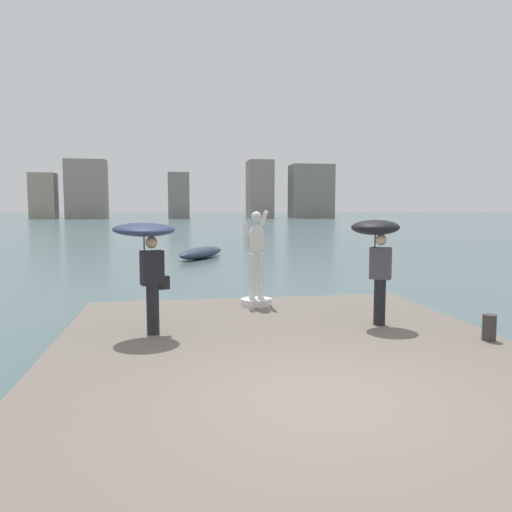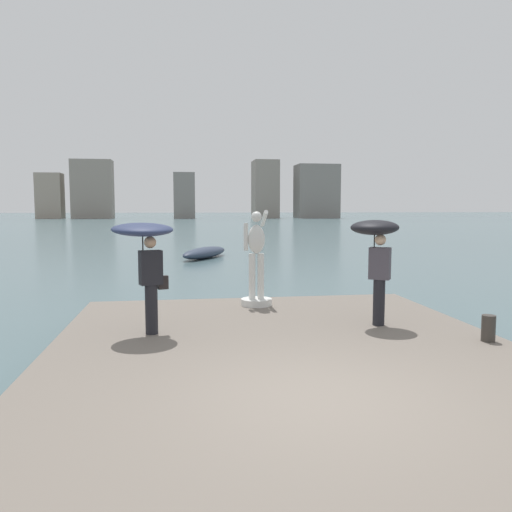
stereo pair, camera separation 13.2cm
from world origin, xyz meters
name	(u,v)px [view 1 (the left image)]	position (x,y,z in m)	size (l,w,h in m)	color
ground_plane	(195,236)	(0.00, 40.00, 0.00)	(400.00, 400.00, 0.00)	#4C666B
pier	(293,366)	(0.00, 1.81, 0.20)	(7.59, 9.63, 0.40)	#70665B
statue_white_figure	(256,267)	(0.04, 5.66, 1.27)	(0.71, 0.91, 2.17)	silver
onlooker_left	(147,246)	(-2.26, 3.34, 1.96)	(1.34, 1.35, 1.99)	black
onlooker_right	(377,243)	(1.99, 3.45, 1.95)	(1.25, 1.26, 2.01)	black
mooring_bollard	(489,328)	(3.41, 2.01, 0.62)	(0.22, 0.22, 0.44)	#38332D
boat_far	(201,253)	(-0.45, 20.51, 0.29)	(3.04, 4.28, 0.57)	#2D384C
distant_skyline	(207,191)	(5.69, 114.68, 6.31)	(69.69, 9.45, 13.70)	gray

